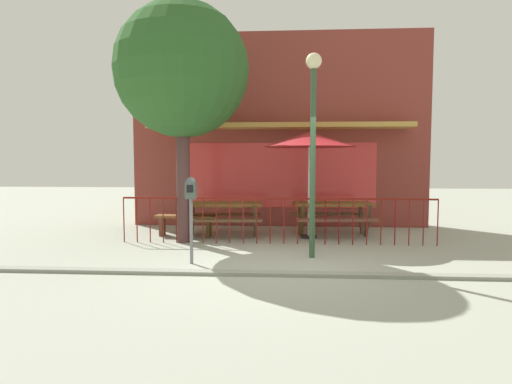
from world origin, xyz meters
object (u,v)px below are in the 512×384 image
object	(u,v)px
parking_meter_near	(191,197)
patio_bench	(185,221)
street_lamp	(313,124)
picnic_table_right	(333,209)
patio_umbrella	(309,140)
picnic_table_left	(223,210)
street_tree	(182,71)

from	to	relation	value
parking_meter_near	patio_bench	bearing A→B (deg)	105.28
patio_bench	street_lamp	size ratio (longest dim) A/B	0.40
picnic_table_right	patio_bench	xyz separation A→B (m)	(-3.38, -0.30, -0.26)
parking_meter_near	patio_umbrella	bearing A→B (deg)	50.48
picnic_table_left	parking_meter_near	distance (m)	2.73
picnic_table_right	street_lamp	world-z (taller)	street_lamp
patio_umbrella	parking_meter_near	distance (m)	3.47
picnic_table_left	picnic_table_right	xyz separation A→B (m)	(2.53, 0.22, 0.00)
picnic_table_left	patio_umbrella	world-z (taller)	patio_umbrella
picnic_table_left	street_lamp	size ratio (longest dim) A/B	0.52
picnic_table_right	patio_umbrella	xyz separation A→B (m)	(-0.57, -0.34, 1.57)
patio_umbrella	picnic_table_left	bearing A→B (deg)	176.55
patio_bench	picnic_table_right	bearing A→B (deg)	5.06
picnic_table_left	parking_meter_near	bearing A→B (deg)	-93.22
patio_umbrella	patio_bench	distance (m)	3.36
patio_bench	street_tree	size ratio (longest dim) A/B	0.28
street_tree	patio_bench	bearing A→B (deg)	100.69
picnic_table_right	street_lamp	size ratio (longest dim) A/B	0.53
parking_meter_near	street_tree	distance (m)	3.15
patio_bench	parking_meter_near	xyz separation A→B (m)	(0.71, -2.59, 0.78)
street_lamp	picnic_table_right	bearing A→B (deg)	75.01
patio_umbrella	patio_bench	xyz separation A→B (m)	(-2.82, 0.04, -1.83)
street_lamp	patio_umbrella	bearing A→B (deg)	88.57
picnic_table_left	patio_umbrella	bearing A→B (deg)	-3.45
picnic_table_right	patio_umbrella	distance (m)	1.71
picnic_table_right	patio_bench	world-z (taller)	picnic_table_right
patio_umbrella	street_tree	size ratio (longest dim) A/B	0.47
patio_bench	street_tree	distance (m)	3.32
parking_meter_near	street_lamp	bearing A→B (deg)	15.92
picnic_table_left	picnic_table_right	world-z (taller)	same
picnic_table_left	street_tree	size ratio (longest dim) A/B	0.38
street_tree	street_lamp	distance (m)	3.17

